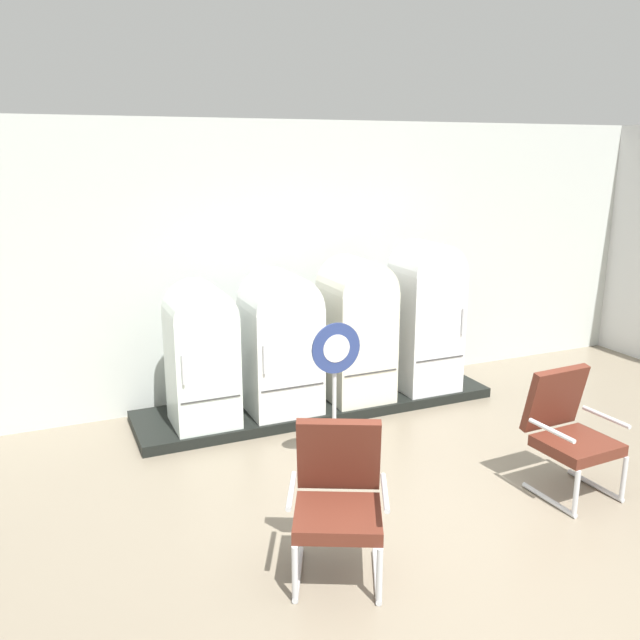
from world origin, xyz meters
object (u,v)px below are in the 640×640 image
Objects in this scene: armchair_right at (568,427)px; sign_stand at (335,401)px; refrigerator_1 at (280,339)px; refrigerator_2 at (356,325)px; refrigerator_0 at (201,351)px; refrigerator_3 at (426,312)px; armchair_left at (338,494)px.

sign_stand is at bearing 144.31° from armchair_right.
refrigerator_1 is 1.10× the size of sign_stand.
refrigerator_2 is at bearing 56.38° from sign_stand.
sign_stand is (0.87, -1.15, -0.23)m from refrigerator_0.
refrigerator_0 is 3.32m from armchair_right.
refrigerator_0 is at bearing 126.91° from sign_stand.
refrigerator_3 is 2.33m from armchair_right.
refrigerator_1 reaches higher than refrigerator_0.
armchair_left is at bearing -102.02° from refrigerator_1.
refrigerator_0 reaches higher than armchair_left.
armchair_right is (2.41, -2.26, -0.30)m from refrigerator_0.
refrigerator_2 is at bearing 107.73° from armchair_right.
refrigerator_1 is 2.82m from armchair_right.
refrigerator_1 reaches higher than armchair_left.
armchair_left is (-0.54, -2.52, -0.31)m from refrigerator_1.
armchair_right is at bearing -35.69° from sign_stand.
refrigerator_2 is (1.67, 0.05, 0.06)m from refrigerator_0.
refrigerator_0 is 2.51m from armchair_left.
armchair_left is at bearing -118.81° from refrigerator_2.
refrigerator_2 reaches higher than refrigerator_1.
refrigerator_0 reaches higher than sign_stand.
sign_stand is at bearing -53.09° from refrigerator_0.
armchair_right is at bearing -43.20° from refrigerator_0.
refrigerator_3 is 1.26× the size of sign_stand.
refrigerator_2 is 1.51× the size of armchair_left.
refrigerator_1 reaches higher than armchair_right.
refrigerator_2 is 2.46m from armchair_right.
refrigerator_1 is 1.69m from refrigerator_3.
sign_stand is at bearing -144.30° from refrigerator_3.
refrigerator_1 is 0.95× the size of refrigerator_2.
refrigerator_3 reaches higher than refrigerator_1.
armchair_left is 1.45m from sign_stand.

